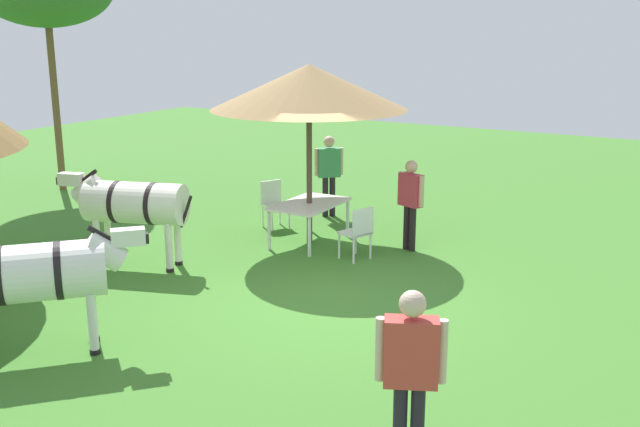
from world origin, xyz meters
The scene contains 10 objects.
ground_plane centered at (0.00, 0.00, 0.00)m, with size 36.00×36.00×0.00m, color #3D7529.
shade_umbrella centered at (2.18, 1.61, 2.78)m, with size 3.41×3.41×3.17m.
patio_dining_table centered at (2.18, 1.61, 0.66)m, with size 1.51×0.94×0.74m.
patio_chair_near_hut centered at (2.76, 2.76, 0.52)m, with size 0.58×0.57×0.90m.
patio_chair_west_end centered at (1.75, 0.40, 0.52)m, with size 0.56×0.54×0.90m.
guest_beside_umbrella centered at (4.00, 2.24, 0.99)m, with size 0.45×0.47×1.65m.
guest_behind_table centered at (2.69, -0.11, 0.95)m, with size 0.34×0.54×1.58m.
standing_watcher centered at (-3.39, -2.75, 1.03)m, with size 0.39×0.56×1.70m.
zebra_nearest_camera centered at (-3.35, 1.99, 1.01)m, with size 1.87×1.77×1.55m.
zebra_by_umbrella centered at (-0.34, 3.40, 1.04)m, with size 1.15×2.21×1.58m.
Camera 1 is at (-8.76, -4.99, 3.86)m, focal length 41.60 mm.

